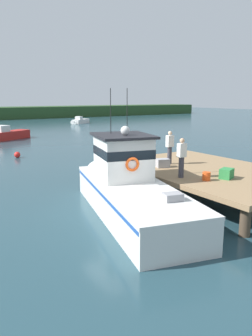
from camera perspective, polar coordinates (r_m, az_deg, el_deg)
ground_plane at (r=13.20m, az=-0.92°, el=-7.66°), size 200.00×200.00×0.00m
dock at (r=15.89m, az=13.86°, el=-0.58°), size 6.00×9.00×1.20m
main_fishing_boat at (r=13.07m, az=0.34°, el=-3.23°), size 4.46×9.94×4.80m
crate_stack_near_edge at (r=14.15m, az=16.83°, el=-0.92°), size 0.72×0.63×0.41m
crate_stack_mid_dock at (r=15.84m, az=6.27°, el=0.86°), size 0.70×0.59×0.40m
bait_bucket at (r=13.61m, az=13.60°, el=-1.39°), size 0.32×0.32×0.34m
deckhand_by_the_boat at (r=13.77m, az=9.50°, el=1.88°), size 0.36×0.22×1.63m
deckhand_further_back at (r=16.53m, az=7.50°, el=3.62°), size 0.36×0.22×1.63m
moored_boat_mid_harbor at (r=37.59m, az=-19.98°, el=5.35°), size 5.92×4.01×1.55m
moored_boat_off_the_point at (r=58.23m, az=-7.88°, el=7.98°), size 4.51×3.53×1.23m
mooring_buoy_inshore at (r=26.20m, az=-18.11°, el=2.17°), size 0.45×0.45×0.45m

